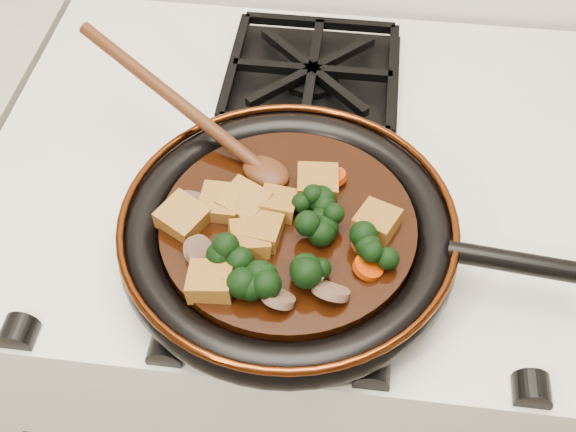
# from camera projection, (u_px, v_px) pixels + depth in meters

# --- Properties ---
(stove) EXTENTS (0.76, 0.60, 0.90)m
(stove) POSITION_uv_depth(u_px,v_px,m) (297.00, 343.00, 1.22)
(stove) COLOR silver
(stove) RESTS_ON ground
(burner_grate_front) EXTENTS (0.23, 0.23, 0.03)m
(burner_grate_front) POSITION_uv_depth(u_px,v_px,m) (286.00, 242.00, 0.78)
(burner_grate_front) COLOR black
(burner_grate_front) RESTS_ON stove
(burner_grate_back) EXTENTS (0.23, 0.23, 0.03)m
(burner_grate_back) POSITION_uv_depth(u_px,v_px,m) (312.00, 75.00, 0.95)
(burner_grate_back) COLOR black
(burner_grate_back) RESTS_ON stove
(skillet) EXTENTS (0.48, 0.35, 0.05)m
(skillet) POSITION_uv_depth(u_px,v_px,m) (290.00, 232.00, 0.75)
(skillet) COLOR black
(skillet) RESTS_ON burner_grate_front
(braising_sauce) EXTENTS (0.26, 0.26, 0.02)m
(braising_sauce) POSITION_uv_depth(u_px,v_px,m) (288.00, 229.00, 0.74)
(braising_sauce) COLOR black
(braising_sauce) RESTS_ON skillet
(tofu_cube_0) EXTENTS (0.05, 0.04, 0.03)m
(tofu_cube_0) POSITION_uv_depth(u_px,v_px,m) (211.00, 282.00, 0.68)
(tofu_cube_0) COLOR #8E5F20
(tofu_cube_0) RESTS_ON braising_sauce
(tofu_cube_1) EXTENTS (0.05, 0.05, 0.03)m
(tofu_cube_1) POSITION_uv_depth(u_px,v_px,m) (249.00, 240.00, 0.71)
(tofu_cube_1) COLOR #8E5F20
(tofu_cube_1) RESTS_ON braising_sauce
(tofu_cube_2) EXTENTS (0.04, 0.04, 0.03)m
(tofu_cube_2) POSITION_uv_depth(u_px,v_px,m) (278.00, 204.00, 0.74)
(tofu_cube_2) COLOR #8E5F20
(tofu_cube_2) RESTS_ON braising_sauce
(tofu_cube_3) EXTENTS (0.05, 0.05, 0.03)m
(tofu_cube_3) POSITION_uv_depth(u_px,v_px,m) (259.00, 231.00, 0.72)
(tofu_cube_3) COLOR #8E5F20
(tofu_cube_3) RESTS_ON braising_sauce
(tofu_cube_4) EXTENTS (0.04, 0.04, 0.03)m
(tofu_cube_4) POSITION_uv_depth(u_px,v_px,m) (221.00, 204.00, 0.74)
(tofu_cube_4) COLOR #8E5F20
(tofu_cube_4) RESTS_ON braising_sauce
(tofu_cube_5) EXTENTS (0.06, 0.06, 0.03)m
(tofu_cube_5) POSITION_uv_depth(u_px,v_px,m) (183.00, 218.00, 0.73)
(tofu_cube_5) COLOR #8E5F20
(tofu_cube_5) RESTS_ON braising_sauce
(tofu_cube_6) EXTENTS (0.05, 0.05, 0.02)m
(tofu_cube_6) POSITION_uv_depth(u_px,v_px,m) (317.00, 183.00, 0.76)
(tofu_cube_6) COLOR #8E5F20
(tofu_cube_6) RESTS_ON braising_sauce
(tofu_cube_7) EXTENTS (0.06, 0.06, 0.03)m
(tofu_cube_7) POSITION_uv_depth(u_px,v_px,m) (244.00, 204.00, 0.74)
(tofu_cube_7) COLOR #8E5F20
(tofu_cube_7) RESTS_ON braising_sauce
(tofu_cube_8) EXTENTS (0.05, 0.05, 0.03)m
(tofu_cube_8) POSITION_uv_depth(u_px,v_px,m) (377.00, 222.00, 0.73)
(tofu_cube_8) COLOR #8E5F20
(tofu_cube_8) RESTS_ON braising_sauce
(broccoli_floret_0) EXTENTS (0.08, 0.08, 0.05)m
(broccoli_floret_0) POSITION_uv_depth(u_px,v_px,m) (314.00, 202.00, 0.74)
(broccoli_floret_0) COLOR black
(broccoli_floret_0) RESTS_ON braising_sauce
(broccoli_floret_1) EXTENTS (0.09, 0.08, 0.06)m
(broccoli_floret_1) POSITION_uv_depth(u_px,v_px,m) (253.00, 282.00, 0.68)
(broccoli_floret_1) COLOR black
(broccoli_floret_1) RESTS_ON braising_sauce
(broccoli_floret_2) EXTENTS (0.09, 0.09, 0.06)m
(broccoli_floret_2) POSITION_uv_depth(u_px,v_px,m) (317.00, 276.00, 0.68)
(broccoli_floret_2) COLOR black
(broccoli_floret_2) RESTS_ON braising_sauce
(broccoli_floret_3) EXTENTS (0.08, 0.08, 0.06)m
(broccoli_floret_3) POSITION_uv_depth(u_px,v_px,m) (229.00, 257.00, 0.69)
(broccoli_floret_3) COLOR black
(broccoli_floret_3) RESTS_ON braising_sauce
(broccoli_floret_4) EXTENTS (0.09, 0.08, 0.06)m
(broccoli_floret_4) POSITION_uv_depth(u_px,v_px,m) (375.00, 248.00, 0.70)
(broccoli_floret_4) COLOR black
(broccoli_floret_4) RESTS_ON braising_sauce
(broccoli_floret_5) EXTENTS (0.07, 0.07, 0.07)m
(broccoli_floret_5) POSITION_uv_depth(u_px,v_px,m) (320.00, 224.00, 0.72)
(broccoli_floret_5) COLOR black
(broccoli_floret_5) RESTS_ON braising_sauce
(carrot_coin_0) EXTENTS (0.03, 0.03, 0.02)m
(carrot_coin_0) POSITION_uv_depth(u_px,v_px,m) (332.00, 178.00, 0.77)
(carrot_coin_0) COLOR #B33304
(carrot_coin_0) RESTS_ON braising_sauce
(carrot_coin_1) EXTENTS (0.03, 0.03, 0.01)m
(carrot_coin_1) POSITION_uv_depth(u_px,v_px,m) (365.00, 243.00, 0.71)
(carrot_coin_1) COLOR #B33304
(carrot_coin_1) RESTS_ON braising_sauce
(carrot_coin_2) EXTENTS (0.03, 0.03, 0.02)m
(carrot_coin_2) POSITION_uv_depth(u_px,v_px,m) (368.00, 267.00, 0.70)
(carrot_coin_2) COLOR #B33304
(carrot_coin_2) RESTS_ON braising_sauce
(carrot_coin_3) EXTENTS (0.03, 0.03, 0.02)m
(carrot_coin_3) POSITION_uv_depth(u_px,v_px,m) (258.00, 219.00, 0.73)
(carrot_coin_3) COLOR #B33304
(carrot_coin_3) RESTS_ON braising_sauce
(mushroom_slice_0) EXTENTS (0.05, 0.05, 0.03)m
(mushroom_slice_0) POSITION_uv_depth(u_px,v_px,m) (197.00, 201.00, 0.75)
(mushroom_slice_0) COLOR brown
(mushroom_slice_0) RESTS_ON braising_sauce
(mushroom_slice_1) EXTENTS (0.03, 0.04, 0.03)m
(mushroom_slice_1) POSITION_uv_depth(u_px,v_px,m) (198.00, 250.00, 0.71)
(mushroom_slice_1) COLOR brown
(mushroom_slice_1) RESTS_ON braising_sauce
(mushroom_slice_2) EXTENTS (0.04, 0.04, 0.03)m
(mushroom_slice_2) POSITION_uv_depth(u_px,v_px,m) (278.00, 299.00, 0.67)
(mushroom_slice_2) COLOR brown
(mushroom_slice_2) RESTS_ON braising_sauce
(mushroom_slice_3) EXTENTS (0.04, 0.04, 0.03)m
(mushroom_slice_3) POSITION_uv_depth(u_px,v_px,m) (331.00, 291.00, 0.68)
(mushroom_slice_3) COLOR brown
(mushroom_slice_3) RESTS_ON braising_sauce
(mushroom_slice_4) EXTENTS (0.04, 0.04, 0.03)m
(mushroom_slice_4) POSITION_uv_depth(u_px,v_px,m) (230.00, 283.00, 0.68)
(mushroom_slice_4) COLOR brown
(mushroom_slice_4) RESTS_ON braising_sauce
(wooden_spoon) EXTENTS (0.16, 0.11, 0.27)m
(wooden_spoon) POSITION_uv_depth(u_px,v_px,m) (209.00, 127.00, 0.79)
(wooden_spoon) COLOR #44200E
(wooden_spoon) RESTS_ON braising_sauce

